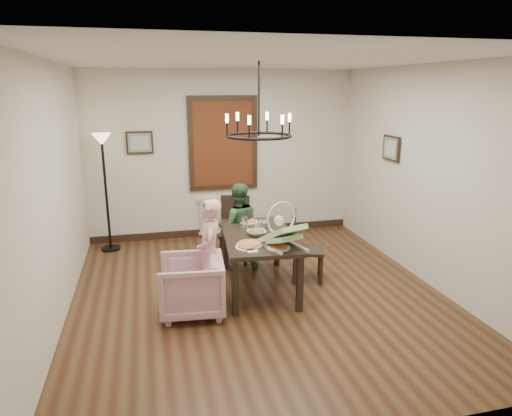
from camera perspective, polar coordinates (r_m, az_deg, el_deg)
name	(u,v)px	position (r m, az deg, el deg)	size (l,w,h in m)	color
room_shell	(251,179)	(5.70, -0.57, 3.65)	(4.51, 5.00, 2.81)	#4F371B
dining_table	(259,241)	(5.77, 0.32, -4.12)	(1.00, 1.60, 0.72)	black
chair_far	(234,230)	(6.70, -2.76, -2.73)	(0.43, 0.43, 0.97)	black
chair_right	(308,246)	(6.10, 6.53, -4.74)	(0.41, 0.41, 0.94)	black
armchair	(191,286)	(5.29, -8.07, -9.60)	(0.71, 0.73, 0.66)	#D09FA6
elderly_woman	(210,262)	(5.40, -5.78, -6.71)	(0.39, 0.25, 1.06)	#DC9B9F
seated_man	(238,234)	(6.43, -2.26, -3.21)	(0.50, 0.39, 1.03)	#355935
baby_bouncer	(282,232)	(5.25, 3.32, -3.00)	(0.41, 0.57, 0.37)	#AFD996
salad_bowl	(256,232)	(5.71, 0.04, -3.05)	(0.28, 0.28, 0.07)	white
pizza_platter	(250,244)	(5.33, -0.80, -4.55)	(0.31, 0.31, 0.04)	tan
drinking_glass	(261,225)	(5.90, 0.58, -2.14)	(0.07, 0.07, 0.13)	silver
window_blinds	(223,143)	(7.70, -4.13, 8.05)	(1.00, 0.03, 1.40)	brown
radiator	(224,215)	(7.96, -3.99, -0.90)	(0.92, 0.12, 0.62)	silver
picture_back	(140,143)	(7.60, -14.33, 7.92)	(0.42, 0.03, 0.36)	black
picture_right	(391,148)	(6.97, 16.52, 7.18)	(0.42, 0.03, 0.36)	black
floor_lamp	(106,194)	(7.43, -18.21, 1.62)	(0.30, 0.30, 1.80)	black
chandelier	(259,136)	(5.48, 0.35, 9.01)	(0.80, 0.80, 0.04)	black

